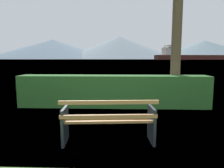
% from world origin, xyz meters
% --- Properties ---
extents(ground_plane, '(1400.00, 1400.00, 0.00)m').
position_xyz_m(ground_plane, '(0.00, 0.00, 0.00)').
color(ground_plane, '#567A38').
extents(water_surface, '(620.00, 620.00, 0.00)m').
position_xyz_m(water_surface, '(0.00, 309.04, 0.00)').
color(water_surface, '#7A99A8').
rests_on(water_surface, ground_plane).
extents(park_bench, '(1.75, 0.70, 0.87)m').
position_xyz_m(park_bench, '(0.00, -0.06, 0.43)').
color(park_bench, '#A0703F').
rests_on(park_bench, ground_plane).
extents(hedge_row, '(6.14, 0.71, 1.03)m').
position_xyz_m(hedge_row, '(0.00, 2.84, 0.51)').
color(hedge_row, '#285B23').
rests_on(hedge_row, ground_plane).
extents(cargo_ship_large, '(114.47, 36.83, 18.98)m').
position_xyz_m(cargo_ship_large, '(95.42, 271.68, 5.31)').
color(cargo_ship_large, '#471E19').
rests_on(cargo_ship_large, water_surface).
extents(distant_hills, '(730.89, 346.84, 61.72)m').
position_xyz_m(distant_hills, '(-13.99, 548.96, 27.67)').
color(distant_hills, slate).
rests_on(distant_hills, ground_plane).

